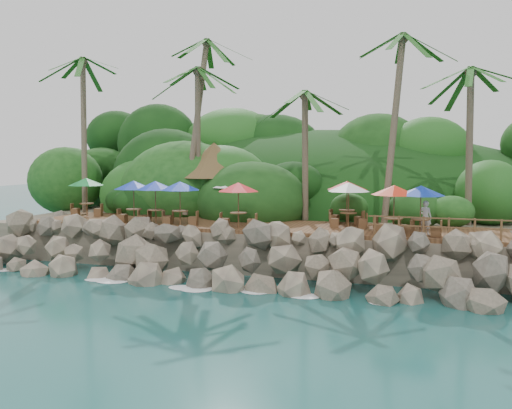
% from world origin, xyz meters
% --- Properties ---
extents(ground, '(140.00, 140.00, 0.00)m').
position_xyz_m(ground, '(0.00, 0.00, 0.00)').
color(ground, '#19514F').
rests_on(ground, ground).
extents(land_base, '(32.00, 25.20, 2.10)m').
position_xyz_m(land_base, '(0.00, 16.00, 1.05)').
color(land_base, gray).
rests_on(land_base, ground).
extents(jungle_hill, '(44.80, 28.00, 15.40)m').
position_xyz_m(jungle_hill, '(0.00, 23.50, 0.00)').
color(jungle_hill, '#143811').
rests_on(jungle_hill, ground).
extents(seawall, '(29.00, 4.00, 2.30)m').
position_xyz_m(seawall, '(0.00, 2.00, 1.15)').
color(seawall, gray).
rests_on(seawall, ground).
extents(terrace, '(26.00, 5.00, 0.20)m').
position_xyz_m(terrace, '(0.00, 6.00, 2.20)').
color(terrace, brown).
rests_on(terrace, land_base).
extents(jungle_foliage, '(44.00, 16.00, 12.00)m').
position_xyz_m(jungle_foliage, '(0.00, 15.00, 0.00)').
color(jungle_foliage, '#143811').
rests_on(jungle_foliage, ground).
extents(foam_line, '(25.20, 0.80, 0.06)m').
position_xyz_m(foam_line, '(0.00, 0.30, 0.03)').
color(foam_line, white).
rests_on(foam_line, ground).
extents(palms, '(29.73, 6.83, 12.43)m').
position_xyz_m(palms, '(-0.36, 8.69, 11.70)').
color(palms, brown).
rests_on(palms, ground).
extents(palapa, '(5.24, 5.24, 4.60)m').
position_xyz_m(palapa, '(-4.08, 9.91, 5.79)').
color(palapa, brown).
rests_on(palapa, ground).
extents(dining_clusters, '(22.25, 5.41, 2.39)m').
position_xyz_m(dining_clusters, '(-0.37, 5.43, 4.28)').
color(dining_clusters, brown).
rests_on(dining_clusters, terrace).
extents(railing, '(7.20, 0.10, 1.00)m').
position_xyz_m(railing, '(9.99, 3.65, 2.91)').
color(railing, brown).
rests_on(railing, terrace).
extents(waiter, '(0.70, 0.58, 1.65)m').
position_xyz_m(waiter, '(8.95, 4.91, 3.12)').
color(waiter, silver).
rests_on(waiter, terrace).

